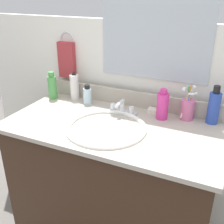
% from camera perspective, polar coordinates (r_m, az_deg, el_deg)
% --- Properties ---
extents(vanity_cabinet, '(1.05, 0.52, 0.80)m').
position_cam_1_polar(vanity_cabinet, '(1.62, 0.10, -16.11)').
color(vanity_cabinet, '#382316').
rests_on(vanity_cabinet, ground_plane).
extents(countertop, '(1.10, 0.57, 0.02)m').
position_cam_1_polar(countertop, '(1.39, 0.12, -3.08)').
color(countertop, '#B2A899').
rests_on(countertop, vanity_cabinet).
extents(backsplash, '(1.10, 0.02, 0.09)m').
position_cam_1_polar(backsplash, '(1.59, 4.20, 2.85)').
color(backsplash, '#B2A899').
rests_on(backsplash, countertop).
extents(back_wall, '(2.20, 0.04, 1.30)m').
position_cam_1_polar(back_wall, '(1.74, 4.71, -3.27)').
color(back_wall, white).
rests_on(back_wall, ground_plane).
extents(mirror_panel, '(0.60, 0.01, 0.56)m').
position_cam_1_polar(mirror_panel, '(1.50, 9.01, 17.28)').
color(mirror_panel, '#B2BCC6').
extents(towel_ring, '(0.10, 0.01, 0.10)m').
position_cam_1_polar(towel_ring, '(1.75, -9.35, 14.62)').
color(towel_ring, silver).
extents(hand_towel, '(0.11, 0.04, 0.22)m').
position_cam_1_polar(hand_towel, '(1.76, -9.41, 10.66)').
color(hand_towel, '#A53338').
extents(sink_basin, '(0.40, 0.40, 0.11)m').
position_cam_1_polar(sink_basin, '(1.36, -1.21, -4.62)').
color(sink_basin, white).
rests_on(sink_basin, countertop).
extents(faucet, '(0.16, 0.10, 0.08)m').
position_cam_1_polar(faucet, '(1.49, 2.03, 0.64)').
color(faucet, silver).
rests_on(faucet, countertop).
extents(bottle_soap_pink, '(0.06, 0.06, 0.16)m').
position_cam_1_polar(bottle_soap_pink, '(1.44, 10.49, 1.38)').
color(bottle_soap_pink, '#D8338C').
rests_on(bottle_soap_pink, countertop).
extents(bottle_gel_clear, '(0.05, 0.05, 0.12)m').
position_cam_1_polar(bottle_gel_clear, '(1.62, -5.17, 3.49)').
color(bottle_gel_clear, silver).
rests_on(bottle_gel_clear, countertop).
extents(bottle_lotion_white, '(0.05, 0.05, 0.18)m').
position_cam_1_polar(bottle_lotion_white, '(1.70, -7.83, 5.32)').
color(bottle_lotion_white, white).
rests_on(bottle_lotion_white, countertop).
extents(bottle_shampoo_blue, '(0.06, 0.06, 0.20)m').
position_cam_1_polar(bottle_shampoo_blue, '(1.46, 20.48, 0.97)').
color(bottle_shampoo_blue, '#2D4CB2').
rests_on(bottle_shampoo_blue, countertop).
extents(bottle_toner_green, '(0.05, 0.05, 0.17)m').
position_cam_1_polar(bottle_toner_green, '(1.73, -12.34, 5.23)').
color(bottle_toner_green, '#4C9E4C').
rests_on(bottle_toner_green, countertop).
extents(cup_pink, '(0.07, 0.08, 0.19)m').
position_cam_1_polar(cup_pink, '(1.47, 15.49, 0.73)').
color(cup_pink, '#D16693').
rests_on(cup_pink, countertop).
extents(soap_bar, '(0.06, 0.04, 0.02)m').
position_cam_1_polar(soap_bar, '(1.53, 8.73, 0.28)').
color(soap_bar, white).
rests_on(soap_bar, countertop).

